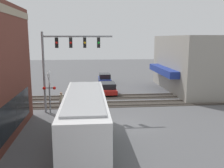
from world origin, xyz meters
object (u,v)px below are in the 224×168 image
(parked_car_blue, at_px, (105,79))
(pedestrian_at_crossing, at_px, (61,102))
(crossing_signal, at_px, (49,88))
(parked_car_red, at_px, (108,89))
(city_bus, at_px, (85,117))

(parked_car_blue, relative_size, pedestrian_at_crossing, 2.31)
(parked_car_blue, xyz_separation_m, pedestrian_at_crossing, (-14.16, 4.86, 0.25))
(crossing_signal, distance_m, parked_car_red, 9.53)
(parked_car_red, xyz_separation_m, pedestrian_at_crossing, (-7.02, 4.86, 0.29))
(crossing_signal, distance_m, parked_car_blue, 15.70)
(crossing_signal, xyz_separation_m, parked_car_red, (7.34, -5.84, -1.65))
(crossing_signal, height_order, parked_car_blue, crossing_signal)
(pedestrian_at_crossing, bearing_deg, parked_car_red, -34.70)
(city_bus, bearing_deg, parked_car_red, -10.26)
(crossing_signal, relative_size, parked_car_red, 0.89)
(parked_car_red, relative_size, pedestrian_at_crossing, 2.33)
(city_bus, height_order, pedestrian_at_crossing, city_bus)
(parked_car_red, xyz_separation_m, parked_car_blue, (7.14, 0.00, 0.04))
(city_bus, relative_size, crossing_signal, 2.71)
(parked_car_red, relative_size, parked_car_blue, 1.01)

